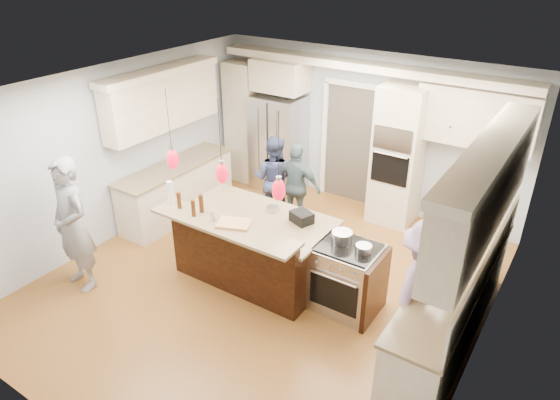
# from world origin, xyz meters

# --- Properties ---
(ground_plane) EXTENTS (6.00, 6.00, 0.00)m
(ground_plane) POSITION_xyz_m (0.00, 0.00, 0.00)
(ground_plane) COLOR olive
(ground_plane) RESTS_ON ground
(room_shell) EXTENTS (5.54, 6.04, 2.72)m
(room_shell) POSITION_xyz_m (0.00, 0.00, 1.82)
(room_shell) COLOR #B2BCC6
(room_shell) RESTS_ON ground
(refrigerator) EXTENTS (0.90, 0.70, 1.80)m
(refrigerator) POSITION_xyz_m (-1.55, 2.64, 0.90)
(refrigerator) COLOR #B7B7BC
(refrigerator) RESTS_ON ground
(oven_column) EXTENTS (0.72, 0.69, 2.30)m
(oven_column) POSITION_xyz_m (0.75, 2.67, 1.15)
(oven_column) COLOR beige
(oven_column) RESTS_ON ground
(back_upper_cabinets) EXTENTS (5.30, 0.61, 2.54)m
(back_upper_cabinets) POSITION_xyz_m (-0.75, 2.76, 1.67)
(back_upper_cabinets) COLOR beige
(back_upper_cabinets) RESTS_ON ground
(right_counter_run) EXTENTS (0.64, 3.10, 2.51)m
(right_counter_run) POSITION_xyz_m (2.44, 0.30, 1.06)
(right_counter_run) COLOR beige
(right_counter_run) RESTS_ON ground
(left_cabinets) EXTENTS (0.64, 2.30, 2.51)m
(left_cabinets) POSITION_xyz_m (-2.44, 0.80, 1.06)
(left_cabinets) COLOR beige
(left_cabinets) RESTS_ON ground
(kitchen_island) EXTENTS (2.10, 1.46, 1.12)m
(kitchen_island) POSITION_xyz_m (-0.25, 0.07, 0.48)
(kitchen_island) COLOR black
(kitchen_island) RESTS_ON ground
(island_range) EXTENTS (0.82, 0.71, 0.92)m
(island_range) POSITION_xyz_m (1.16, 0.15, 0.46)
(island_range) COLOR #B7B7BC
(island_range) RESTS_ON ground
(pendant_lights) EXTENTS (1.75, 0.15, 1.03)m
(pendant_lights) POSITION_xyz_m (-0.25, -0.51, 1.80)
(pendant_lights) COLOR black
(pendant_lights) RESTS_ON ground
(person_bar_end) EXTENTS (0.73, 0.53, 1.86)m
(person_bar_end) POSITION_xyz_m (-2.10, -1.40, 0.93)
(person_bar_end) COLOR gray
(person_bar_end) RESTS_ON ground
(person_far_left) EXTENTS (0.82, 0.70, 1.48)m
(person_far_left) POSITION_xyz_m (-0.95, 1.60, 0.74)
(person_far_left) COLOR navy
(person_far_left) RESTS_ON ground
(person_far_right) EXTENTS (0.86, 0.40, 1.44)m
(person_far_right) POSITION_xyz_m (-0.50, 1.60, 0.72)
(person_far_right) COLOR #445A60
(person_far_right) RESTS_ON ground
(person_range_side) EXTENTS (0.71, 1.16, 1.74)m
(person_range_side) POSITION_xyz_m (2.20, -0.14, 0.87)
(person_range_side) COLOR #9976A0
(person_range_side) RESTS_ON ground
(water_bottle) EXTENTS (0.08, 0.08, 0.32)m
(water_bottle) POSITION_xyz_m (-1.20, -0.48, 1.28)
(water_bottle) COLOR silver
(water_bottle) RESTS_ON kitchen_island
(beer_bottle_a) EXTENTS (0.06, 0.06, 0.23)m
(beer_bottle_a) POSITION_xyz_m (-1.00, -0.52, 1.23)
(beer_bottle_a) COLOR #41200B
(beer_bottle_a) RESTS_ON kitchen_island
(beer_bottle_b) EXTENTS (0.07, 0.07, 0.23)m
(beer_bottle_b) POSITION_xyz_m (-0.70, -0.57, 1.23)
(beer_bottle_b) COLOR #41200B
(beer_bottle_b) RESTS_ON kitchen_island
(beer_bottle_c) EXTENTS (0.07, 0.07, 0.25)m
(beer_bottle_c) POSITION_xyz_m (-0.69, -0.44, 1.24)
(beer_bottle_c) COLOR #41200B
(beer_bottle_c) RESTS_ON kitchen_island
(drink_can) EXTENTS (0.07, 0.07, 0.11)m
(drink_can) POSITION_xyz_m (-0.41, -0.54, 1.17)
(drink_can) COLOR #B7B7BC
(drink_can) RESTS_ON kitchen_island
(cutting_board) EXTENTS (0.48, 0.42, 0.03)m
(cutting_board) POSITION_xyz_m (-0.14, -0.47, 1.14)
(cutting_board) COLOR tan
(cutting_board) RESTS_ON kitchen_island
(pot_large) EXTENTS (0.26, 0.26, 0.15)m
(pot_large) POSITION_xyz_m (1.02, 0.19, 0.99)
(pot_large) COLOR #B7B7BC
(pot_large) RESTS_ON island_range
(pot_small) EXTENTS (0.20, 0.20, 0.10)m
(pot_small) POSITION_xyz_m (1.34, 0.13, 0.97)
(pot_small) COLOR #B7B7BC
(pot_small) RESTS_ON island_range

